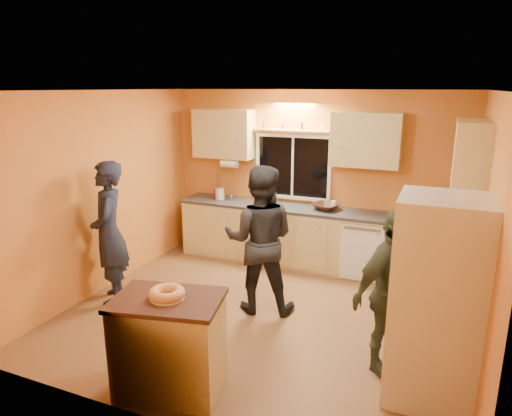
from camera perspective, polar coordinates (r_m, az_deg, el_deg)
The scene contains 14 objects.
ground at distance 5.61m, azimuth 0.79°, elevation -13.14°, with size 4.50×4.50×0.00m, color brown.
room_shell at distance 5.39m, azimuth 3.68°, elevation 3.99°, with size 4.54×4.04×2.61m.
back_counter at distance 6.91m, azimuth 6.20°, elevation -3.62°, with size 4.23×0.62×0.90m.
right_counter at distance 5.54m, azimuth 22.22°, elevation -9.50°, with size 0.62×1.84×0.90m.
refrigerator at distance 4.17m, azimuth 21.61°, elevation -10.83°, with size 0.72×0.70×1.80m, color silver.
island at distance 4.24m, azimuth -10.74°, elevation -16.37°, with size 1.04×0.81×0.90m.
bundt_pastry at distance 4.01m, azimuth -11.08°, elevation -10.41°, with size 0.31×0.31×0.09m, color tan.
person_left at distance 5.92m, azimuth -17.88°, elevation -2.98°, with size 0.65×0.43×1.78m, color black.
person_center at distance 5.40m, azimuth 0.48°, elevation -3.97°, with size 0.87×0.67×1.78m, color black.
person_right at distance 4.45m, azimuth 16.50°, elevation -10.16°, with size 0.93×0.39×1.60m, color #323B25.
mixing_bowl at distance 6.72m, azimuth 8.74°, elevation 0.18°, with size 0.38×0.38×0.09m, color black.
utensil_crock at distance 7.29m, azimuth -4.54°, elevation 1.78°, with size 0.14×0.14×0.17m, color #EEE4C7.
potted_plant at distance 4.58m, azimuth 22.93°, elevation -6.81°, with size 0.24×0.21×0.27m, color gray.
red_box at distance 5.68m, azimuth 22.42°, elevation -3.70°, with size 0.16×0.12×0.07m, color #B11B2C.
Camera 1 is at (1.84, -4.59, 2.64)m, focal length 32.00 mm.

